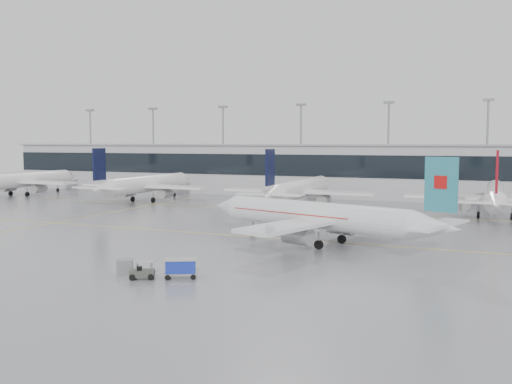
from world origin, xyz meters
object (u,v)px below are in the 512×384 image
at_px(air_canada_jet, 323,217).
at_px(gse_unit, 125,267).
at_px(baggage_cart, 181,267).
at_px(baggage_tug, 142,273).

bearing_deg(air_canada_jet, gse_unit, 77.42).
relative_size(baggage_cart, gse_unit, 2.30).
bearing_deg(baggage_tug, air_canada_jet, 38.25).
bearing_deg(baggage_cart, air_canada_jet, 43.75).
bearing_deg(gse_unit, baggage_cart, -22.62).
bearing_deg(baggage_tug, baggage_cart, -0.00).
xyz_separation_m(baggage_cart, gse_unit, (-5.75, -0.83, -0.34)).
bearing_deg(baggage_cart, gse_unit, 160.94).
bearing_deg(baggage_tug, gse_unit, 134.91).
height_order(baggage_tug, baggage_cart, baggage_cart).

